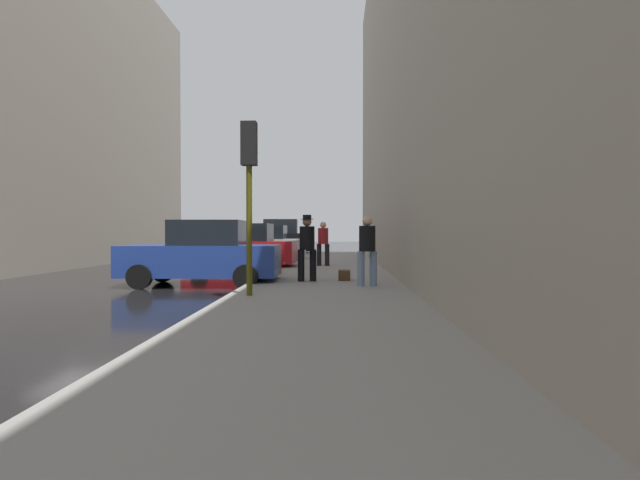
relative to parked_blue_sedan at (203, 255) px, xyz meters
name	(u,v)px	position (x,y,z in m)	size (l,w,h in m)	color
ground_plane	(93,289)	(-2.65, -0.89, -0.85)	(120.00, 120.00, 0.00)	black
sidewalk	(324,287)	(3.35, -0.89, -0.77)	(4.00, 40.00, 0.15)	gray
parked_blue_sedan	(203,255)	(0.00, 0.00, 0.00)	(4.24, 2.14, 1.79)	navy
parked_red_hatchback	(242,248)	(0.00, 5.70, 0.00)	(4.26, 2.18, 1.79)	#B2191E
parked_silver_sedan	(263,244)	(0.00, 11.24, 0.00)	(4.25, 2.16, 1.79)	#B7BABF
parked_black_suv	(279,239)	(0.00, 17.72, 0.18)	(4.66, 2.18, 2.25)	black
fire_hydrant	(278,262)	(1.80, 2.23, -0.35)	(0.42, 0.22, 0.70)	red
traffic_light	(249,170)	(1.85, -3.25, 1.91)	(0.32, 0.32, 3.60)	#514C0F
pedestrian_with_fedora	(307,244)	(2.87, -0.24, 0.29)	(0.52, 0.46, 1.78)	black
pedestrian_in_jeans	(367,247)	(4.41, -1.34, 0.26)	(0.53, 0.50, 1.71)	#728CB2
pedestrian_in_red_jacket	(323,241)	(3.13, 5.87, 0.26)	(0.52, 0.47, 1.71)	black
duffel_bag	(344,275)	(3.87, 0.08, -0.56)	(0.32, 0.44, 0.28)	#472D19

